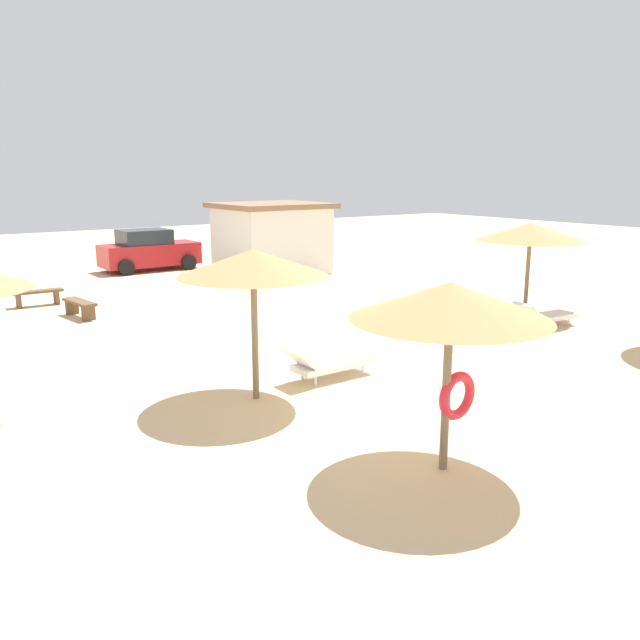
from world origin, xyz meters
name	(u,v)px	position (x,y,z in m)	size (l,w,h in m)	color
ground_plane	(424,424)	(0.00, 0.00, 0.00)	(80.00, 80.00, 0.00)	beige
parasol_1	(253,263)	(-1.66, 2.68, 2.50)	(2.70, 2.70, 2.75)	#75604C
parasol_3	(530,232)	(8.27, 4.41, 2.41)	(3.08, 3.08, 2.67)	#75604C
parasol_5	(451,303)	(-0.93, -1.36, 2.37)	(2.72, 2.72, 2.66)	#75604C
lounger_1	(328,364)	(0.08, 2.85, 0.32)	(1.89, 0.68, 0.74)	white
lounger_3	(544,316)	(7.39, 3.12, 0.32)	(1.92, 0.78, 0.76)	white
bench_0	(80,305)	(-2.43, 11.50, 0.35)	(0.62, 1.54, 0.49)	brown
bench_1	(37,295)	(-3.06, 13.93, 0.35)	(1.51, 0.44, 0.49)	brown
parked_car	(149,251)	(2.51, 19.19, 0.82)	(4.02, 2.01, 1.72)	#B21E23
beach_cabana	(271,238)	(6.37, 15.57, 1.44)	(4.18, 3.88, 2.84)	white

